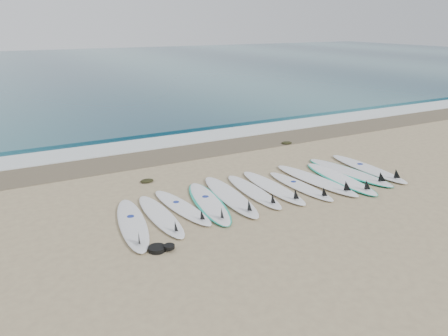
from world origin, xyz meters
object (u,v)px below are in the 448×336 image
surfboard_6 (274,188)px  surfboard_11 (369,169)px  surfboard_0 (133,224)px  leash_coil (160,248)px

surfboard_6 → surfboard_11: 3.14m
surfboard_6 → surfboard_11: (3.14, -0.08, 0.00)m
surfboard_0 → surfboard_11: bearing=11.7°
surfboard_11 → leash_coil: bearing=-166.3°
surfboard_6 → surfboard_11: surfboard_11 is taller
surfboard_11 → leash_coil: 6.82m
surfboard_11 → surfboard_6: bearing=-179.7°
surfboard_0 → leash_coil: bearing=-73.9°
surfboard_6 → leash_coil: (-3.53, -1.50, -0.01)m
surfboard_0 → surfboard_6: 3.68m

